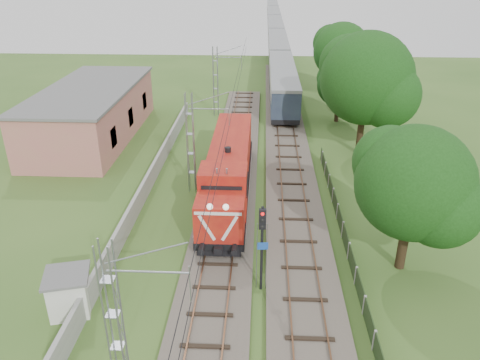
# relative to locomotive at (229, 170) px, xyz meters

# --- Properties ---
(ground) EXTENTS (140.00, 140.00, 0.00)m
(ground) POSITION_rel_locomotive_xyz_m (0.00, -11.00, -2.32)
(ground) COLOR #365821
(ground) RESTS_ON ground
(track_main) EXTENTS (4.20, 70.00, 0.45)m
(track_main) POSITION_rel_locomotive_xyz_m (0.00, -4.00, -2.13)
(track_main) COLOR #6B6054
(track_main) RESTS_ON ground
(track_side) EXTENTS (4.20, 80.00, 0.45)m
(track_side) POSITION_rel_locomotive_xyz_m (5.00, 9.00, -2.13)
(track_side) COLOR #6B6054
(track_side) RESTS_ON ground
(catenary) EXTENTS (3.31, 70.00, 8.00)m
(catenary) POSITION_rel_locomotive_xyz_m (-2.95, 1.00, 1.73)
(catenary) COLOR gray
(catenary) RESTS_ON ground
(boundary_wall) EXTENTS (0.25, 40.00, 1.50)m
(boundary_wall) POSITION_rel_locomotive_xyz_m (-6.50, 1.00, -1.57)
(boundary_wall) COLOR #9E9E99
(boundary_wall) RESTS_ON ground
(station_building) EXTENTS (8.40, 20.40, 5.22)m
(station_building) POSITION_rel_locomotive_xyz_m (-15.00, 13.00, 0.32)
(station_building) COLOR #B1605F
(station_building) RESTS_ON ground
(fence) EXTENTS (0.12, 32.00, 1.20)m
(fence) POSITION_rel_locomotive_xyz_m (8.00, -8.00, -1.72)
(fence) COLOR black
(fence) RESTS_ON ground
(locomotive) EXTENTS (3.12, 17.84, 4.53)m
(locomotive) POSITION_rel_locomotive_xyz_m (0.00, 0.00, 0.00)
(locomotive) COLOR black
(locomotive) RESTS_ON ground
(coach_rake) EXTENTS (3.25, 121.31, 3.75)m
(coach_rake) POSITION_rel_locomotive_xyz_m (5.00, 76.47, 0.35)
(coach_rake) COLOR black
(coach_rake) RESTS_ON ground
(signal_post) EXTENTS (0.58, 0.45, 5.29)m
(signal_post) POSITION_rel_locomotive_xyz_m (2.60, -11.29, 1.32)
(signal_post) COLOR black
(signal_post) RESTS_ON ground
(relay_hut) EXTENTS (2.75, 2.75, 2.32)m
(relay_hut) POSITION_rel_locomotive_xyz_m (-7.40, -13.46, -1.14)
(relay_hut) COLOR silver
(relay_hut) RESTS_ON ground
(tree_a) EXTENTS (6.90, 6.57, 8.94)m
(tree_a) POSITION_rel_locomotive_xyz_m (11.06, -8.70, 3.26)
(tree_a) COLOR #3B2A18
(tree_a) RESTS_ON ground
(tree_b) EXTENTS (8.78, 8.36, 11.38)m
(tree_b) POSITION_rel_locomotive_xyz_m (11.86, 9.70, 4.79)
(tree_b) COLOR #3B2A18
(tree_b) RESTS_ON ground
(tree_c) EXTENTS (5.19, 4.94, 6.73)m
(tree_c) POSITION_rel_locomotive_xyz_m (11.03, 19.34, 1.88)
(tree_c) COLOR #3B2A18
(tree_c) RESTS_ON ground
(tree_d) EXTENTS (7.57, 7.21, 9.81)m
(tree_d) POSITION_rel_locomotive_xyz_m (12.54, 29.09, 3.81)
(tree_d) COLOR #3B2A18
(tree_d) RESTS_ON ground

